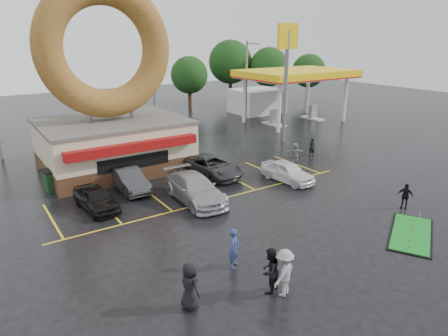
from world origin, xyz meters
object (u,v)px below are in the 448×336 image
shell_sign (287,61)px  person_blue (234,248)px  car_dgrey (129,179)px  streetlight_mid (154,87)px  person_cameraman (405,196)px  car_white (287,172)px  car_black (96,198)px  dumpster (59,179)px  putting_green (411,233)px  car_silver (195,189)px  car_grey (211,166)px  streetlight_right (247,79)px  donut_shop (111,109)px  gas_station (278,87)px

shell_sign → person_blue: bearing=-137.0°
shell_sign → car_dgrey: shell_sign is taller
streetlight_mid → car_dgrey: streetlight_mid is taller
person_blue → shell_sign: bearing=8.6°
person_cameraman → car_white: bearing=175.3°
car_black → dumpster: size_ratio=2.19×
car_white → person_blue: size_ratio=2.27×
putting_green → car_silver: bearing=125.4°
car_grey → person_blue: person_blue is taller
dumpster → streetlight_right: bearing=19.6°
car_silver → donut_shop: bearing=104.1°
car_silver → car_grey: (3.23, 3.30, -0.07)m
streetlight_right → car_dgrey: size_ratio=2.06×
streetlight_mid → streetlight_right: same height
person_cameraman → dumpster: person_cameraman is taller
car_dgrey → car_grey: car_dgrey is taller
streetlight_mid → donut_shop: bearing=-131.4°
shell_sign → car_silver: 17.52m
donut_shop → car_silver: 9.83m
person_cameraman → dumpster: (-16.00, 14.40, -0.11)m
shell_sign → streetlight_right: size_ratio=1.18×
person_cameraman → gas_station: bearing=130.2°
car_grey → person_cameraman: bearing=-67.2°
donut_shop → car_black: donut_shop is taller
car_grey → car_white: (3.76, -3.83, -0.02)m
donut_shop → streetlight_mid: donut_shop is taller
shell_sign → person_cameraman: (-4.55, -15.64, -6.62)m
donut_shop → streetlight_mid: size_ratio=1.50×
streetlight_right → car_white: 21.41m
donut_shop → car_silver: donut_shop is taller
person_blue → person_cameraman: 11.80m
car_dgrey → streetlight_mid: bearing=58.9°
car_white → car_dgrey: bearing=149.6°
person_cameraman → person_blue: bearing=-116.6°
shell_sign → car_black: bearing=-163.2°
shell_sign → car_grey: 13.61m
shell_sign → person_blue: shell_sign is taller
streetlight_mid → putting_green: 27.18m
car_grey → person_blue: (-5.42, -10.58, 0.18)m
car_black → car_grey: size_ratio=0.76×
car_dgrey → dumpster: car_dgrey is taller
streetlight_mid → streetlight_right: bearing=4.8°
car_dgrey → person_blue: person_blue is taller
car_grey → putting_green: 13.68m
car_silver → person_cameraman: size_ratio=3.59×
person_blue → streetlight_mid: bearing=38.7°
streetlight_right → putting_green: streetlight_right is taller
streetlight_mid → car_black: streetlight_mid is taller
shell_sign → car_grey: bearing=-156.9°
streetlight_right → car_grey: bearing=-133.7°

